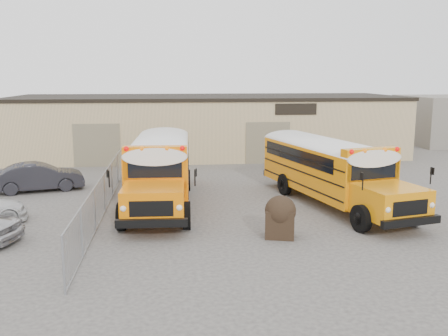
{
  "coord_description": "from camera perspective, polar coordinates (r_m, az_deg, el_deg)",
  "views": [
    {
      "loc": [
        -2.86,
        -19.91,
        6.23
      ],
      "look_at": [
        -0.22,
        4.97,
        1.6
      ],
      "focal_mm": 40.0,
      "sensor_mm": 36.0,
      "label": 1
    }
  ],
  "objects": [
    {
      "name": "ground",
      "position": [
        21.05,
        2.03,
        -6.73
      ],
      "size": [
        120.0,
        120.0,
        0.0
      ],
      "primitive_type": "plane",
      "color": "#44423F",
      "rests_on": "ground"
    },
    {
      "name": "car_dark",
      "position": [
        29.13,
        -20.41,
        -0.96
      ],
      "size": [
        5.0,
        2.85,
        1.56
      ],
      "primitive_type": "imported",
      "rotation": [
        0.0,
        0.0,
        1.84
      ],
      "color": "black",
      "rests_on": "ground"
    },
    {
      "name": "tarp_bundle",
      "position": [
        19.65,
        6.45,
        -5.47
      ],
      "size": [
        1.33,
        1.25,
        1.66
      ],
      "color": "black",
      "rests_on": "ground"
    },
    {
      "name": "school_bus_right",
      "position": [
        30.9,
        5.51,
        2.33
      ],
      "size": [
        5.18,
        11.37,
        3.23
      ],
      "color": "orange",
      "rests_on": "ground"
    },
    {
      "name": "warehouse",
      "position": [
        40.19,
        -1.96,
        4.97
      ],
      "size": [
        30.2,
        10.2,
        4.67
      ],
      "color": "tan",
      "rests_on": "ground"
    },
    {
      "name": "school_bus_left",
      "position": [
        31.77,
        -6.62,
        2.63
      ],
      "size": [
        3.28,
        11.45,
        3.32
      ],
      "color": "orange",
      "rests_on": "ground"
    },
    {
      "name": "chainlink_fence",
      "position": [
        23.73,
        -13.53,
        -2.79
      ],
      "size": [
        0.07,
        18.07,
        1.81
      ],
      "color": "gray",
      "rests_on": "ground"
    }
  ]
}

